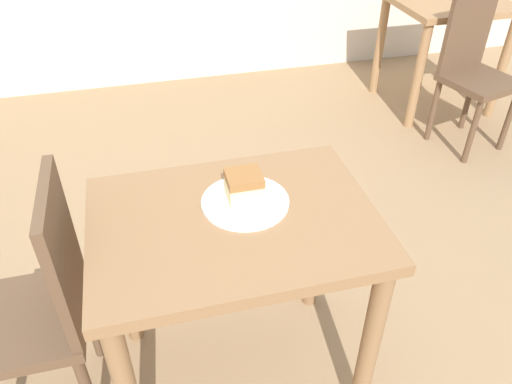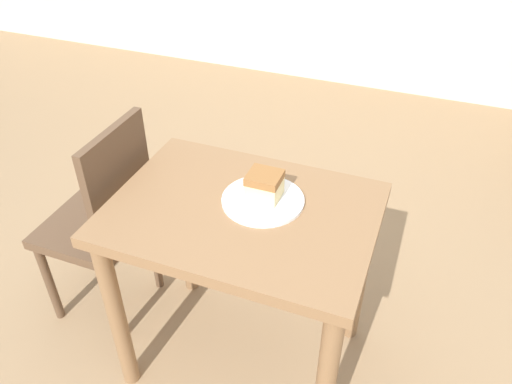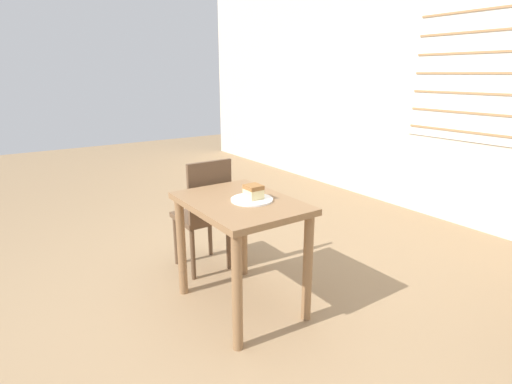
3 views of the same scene
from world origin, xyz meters
name	(u,v)px [view 1 (image 1 of 3)]	position (x,y,z in m)	size (l,w,h in m)	color
dining_table_near	(235,254)	(-0.05, 0.34, 0.60)	(0.83, 0.61, 0.74)	olive
dining_table_far	(446,22)	(1.77, 2.15, 0.58)	(0.71, 0.65, 0.73)	#9E754C
chair_near_window	(41,305)	(-0.64, 0.39, 0.48)	(0.37, 0.37, 0.90)	brown
chair_far_corner	(474,68)	(1.68, 1.64, 0.48)	(0.45, 0.45, 0.90)	brown
plate	(245,202)	(0.00, 0.40, 0.75)	(0.26, 0.26, 0.01)	white
cake_slice	(243,186)	(0.00, 0.41, 0.80)	(0.10, 0.10, 0.09)	beige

